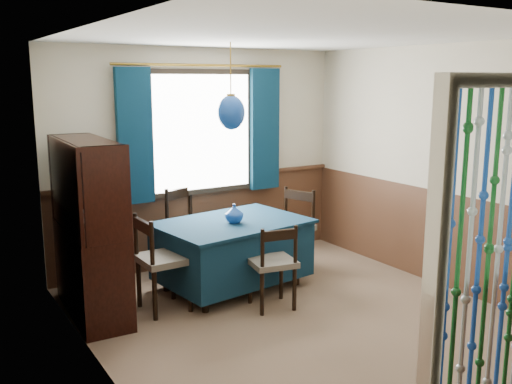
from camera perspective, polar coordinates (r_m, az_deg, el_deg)
floor at (r=5.34m, az=4.47°, el=-12.54°), size 4.00×4.00×0.00m
ceiling at (r=4.90m, az=4.93°, el=15.32°), size 4.00×4.00×0.00m
wall_back at (r=6.66m, az=-5.58°, el=3.42°), size 3.60×0.00×3.60m
wall_front at (r=3.60m, az=23.96°, el=-4.18°), size 3.60×0.00×3.60m
wall_left at (r=4.18m, az=-15.63°, el=-1.59°), size 0.00×4.00×4.00m
wall_right at (r=6.19m, az=18.23°, el=2.33°), size 0.00×4.00×4.00m
wainscot_back at (r=6.79m, az=-5.40°, el=-2.87°), size 3.60×0.00×3.60m
wainscot_front at (r=3.86m, az=22.86°, el=-14.93°), size 3.60×0.00×3.60m
wainscot_left at (r=4.40m, az=-14.92°, el=-11.13°), size 0.00×4.00×4.00m
wainscot_right at (r=6.34m, az=17.73°, el=-4.40°), size 0.00×4.00×4.00m
window at (r=6.58m, az=-5.44°, el=5.96°), size 1.32×0.12×1.42m
doorway at (r=3.69m, az=22.94°, el=-6.99°), size 1.16×0.12×2.18m
dining_table at (r=5.94m, az=-2.41°, el=-5.72°), size 1.61×1.22×0.71m
chair_near at (r=5.41m, az=1.73°, el=-7.15°), size 0.47×0.46×0.83m
chair_far at (r=6.46m, az=-6.55°, el=-3.53°), size 0.62×0.61×0.97m
chair_left at (r=5.42m, az=-9.54°, el=-6.73°), size 0.45×0.47×0.92m
chair_right at (r=6.46m, az=3.54°, el=-3.63°), size 0.57×0.58×0.93m
sideboard at (r=5.47m, az=-16.27°, el=-5.97°), size 0.48×1.26×1.63m
pendant_lamp at (r=5.69m, az=-2.52°, el=7.96°), size 0.28×0.28×0.85m
vase_table at (r=5.78m, az=-2.20°, el=-2.24°), size 0.18×0.18×0.18m
bowl_shelf at (r=5.11m, az=-15.16°, el=-0.59°), size 0.19×0.19×0.05m
vase_sideboard at (r=5.62m, az=-16.54°, el=-1.87°), size 0.26×0.26×0.21m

